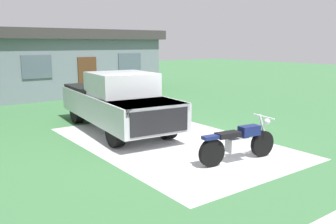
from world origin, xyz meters
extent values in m
plane|color=#3C7141|center=(0.00, 0.00, 0.00)|extent=(80.00, 80.00, 0.00)
cube|color=silver|center=(0.00, 0.00, 0.00)|extent=(4.48, 7.19, 0.01)
cylinder|color=black|center=(1.07, -2.41, 0.33)|extent=(0.67, 0.20, 0.66)
cylinder|color=black|center=(-0.46, -2.22, 0.33)|extent=(0.67, 0.20, 0.66)
cube|color=silver|center=(0.28, -2.32, 0.42)|extent=(0.59, 0.33, 0.32)
cube|color=#141E51|center=(0.63, -2.36, 0.72)|extent=(0.55, 0.32, 0.24)
cube|color=black|center=(-0.02, -2.28, 0.70)|extent=(0.63, 0.35, 0.12)
cube|color=#141E51|center=(-0.46, -2.22, 0.70)|extent=(0.50, 0.26, 0.08)
cylinder|color=silver|center=(1.07, -2.41, 0.70)|extent=(0.34, 0.10, 0.77)
cylinder|color=silver|center=(1.07, -2.41, 1.02)|extent=(0.13, 0.70, 0.04)
sphere|color=silver|center=(1.19, -2.43, 0.88)|extent=(0.16, 0.16, 0.16)
cylinder|color=black|center=(0.17, 0.37, 0.42)|extent=(0.38, 0.86, 0.84)
cylinder|color=black|center=(-1.47, 0.52, 0.42)|extent=(0.38, 0.86, 0.84)
cylinder|color=black|center=(0.49, 3.86, 0.42)|extent=(0.38, 0.86, 0.84)
cylinder|color=black|center=(-1.14, 4.01, 0.42)|extent=(0.38, 0.86, 0.84)
cube|color=#B7BABF|center=(-0.48, 2.24, 0.80)|extent=(2.52, 5.76, 0.80)
cube|color=#B7BABF|center=(-0.66, 0.40, 1.10)|extent=(2.07, 2.07, 0.20)
cube|color=#B7BABF|center=(-0.52, 1.84, 1.55)|extent=(1.97, 2.06, 0.70)
cube|color=#3F4C56|center=(-0.59, 1.04, 1.45)|extent=(1.71, 0.32, 0.60)
cube|color=black|center=(-0.34, 3.78, 1.05)|extent=(2.12, 2.57, 0.50)
cube|color=black|center=(-0.74, -0.53, 0.80)|extent=(1.70, 0.26, 0.64)
cube|color=slate|center=(1.64, 11.86, 1.50)|extent=(9.00, 5.00, 3.00)
cube|color=#383333|center=(1.64, 11.86, 3.25)|extent=(9.60, 5.60, 0.50)
cube|color=#4C2D19|center=(1.64, 9.33, 1.05)|extent=(1.00, 0.08, 2.10)
cube|color=#4C5966|center=(-0.88, 9.33, 1.70)|extent=(1.40, 0.06, 1.10)
cube|color=#4C5966|center=(4.16, 9.33, 1.70)|extent=(1.40, 0.06, 1.10)
camera|label=1|loc=(-5.93, -7.96, 2.80)|focal=38.29mm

